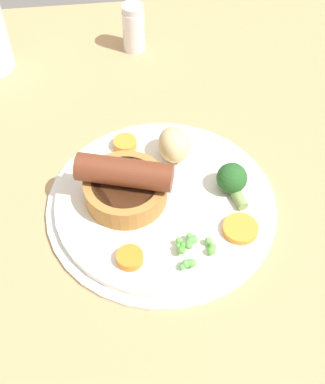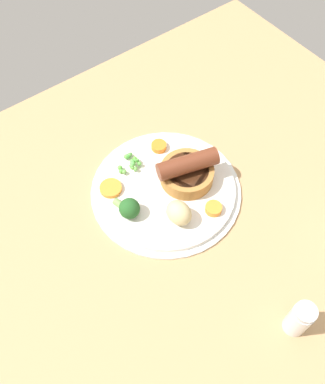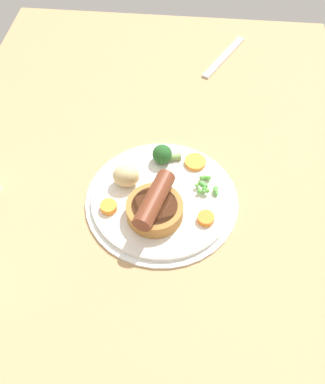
% 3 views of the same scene
% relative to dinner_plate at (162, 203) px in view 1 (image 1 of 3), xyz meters
% --- Properties ---
extents(dining_table, '(1.10, 0.80, 0.03)m').
position_rel_dinner_plate_xyz_m(dining_table, '(0.05, 0.04, -0.02)').
color(dining_table, tan).
rests_on(dining_table, ground).
extents(dinner_plate, '(0.27, 0.27, 0.01)m').
position_rel_dinner_plate_xyz_m(dinner_plate, '(0.00, 0.00, 0.00)').
color(dinner_plate, silver).
rests_on(dinner_plate, dining_table).
extents(sausage_pudding, '(0.11, 0.10, 0.06)m').
position_rel_dinner_plate_xyz_m(sausage_pudding, '(-0.04, 0.01, 0.03)').
color(sausage_pudding, '#AD7538').
rests_on(sausage_pudding, dinner_plate).
extents(pea_pile, '(0.04, 0.04, 0.02)m').
position_rel_dinner_plate_xyz_m(pea_pile, '(0.02, -0.08, 0.02)').
color(pea_pile, '#65A946').
rests_on(pea_pile, dinner_plate).
extents(broccoli_floret_near, '(0.04, 0.05, 0.04)m').
position_rel_dinner_plate_xyz_m(broccoli_floret_near, '(0.08, 0.01, 0.03)').
color(broccoli_floret_near, '#235623').
rests_on(broccoli_floret_near, dinner_plate).
extents(potato_chunk_0, '(0.04, 0.05, 0.04)m').
position_rel_dinner_plate_xyz_m(potato_chunk_0, '(0.02, 0.07, 0.03)').
color(potato_chunk_0, '#CCB77F').
rests_on(potato_chunk_0, dinner_plate).
extents(carrot_slice_0, '(0.04, 0.04, 0.01)m').
position_rel_dinner_plate_xyz_m(carrot_slice_0, '(-0.04, 0.09, 0.01)').
color(carrot_slice_0, orange).
rests_on(carrot_slice_0, dinner_plate).
extents(carrot_slice_1, '(0.03, 0.03, 0.01)m').
position_rel_dinner_plate_xyz_m(carrot_slice_1, '(-0.04, -0.08, 0.01)').
color(carrot_slice_1, orange).
rests_on(carrot_slice_1, dinner_plate).
extents(carrot_slice_6, '(0.05, 0.05, 0.01)m').
position_rel_dinner_plate_xyz_m(carrot_slice_6, '(0.08, -0.05, 0.01)').
color(carrot_slice_6, orange).
rests_on(carrot_slice_6, dinner_plate).
extents(salt_shaker, '(0.03, 0.03, 0.07)m').
position_rel_dinner_plate_xyz_m(salt_shaker, '(-0.01, 0.31, 0.03)').
color(salt_shaker, silver).
rests_on(salt_shaker, dining_table).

